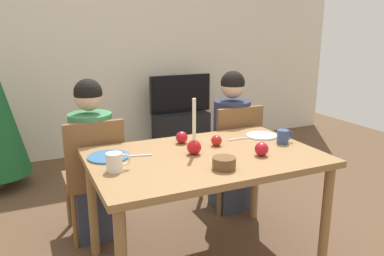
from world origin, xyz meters
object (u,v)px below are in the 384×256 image
at_px(mug_right, 283,137).
at_px(apple_by_right_mug, 182,137).
at_px(plate_left, 108,157).
at_px(candle_centerpiece, 194,143).
at_px(apple_near_candle, 216,141).
at_px(chair_left, 94,172).
at_px(apple_by_left_plate, 262,149).
at_px(tv, 181,94).
at_px(dining_table, 205,167).
at_px(tv_stand, 181,130).
at_px(person_right_child, 231,143).
at_px(person_left_child, 93,163).
at_px(bowl_walnuts, 224,163).
at_px(plate_right, 261,136).
at_px(mug_left, 115,162).
at_px(chair_right, 233,151).

relative_size(mug_right, apple_by_right_mug, 1.51).
bearing_deg(mug_right, plate_left, 170.32).
xyz_separation_m(candle_centerpiece, apple_near_candle, (0.21, 0.10, -0.03)).
relative_size(chair_left, apple_by_left_plate, 10.66).
relative_size(tv, apple_by_right_mug, 9.74).
distance_m(dining_table, tv_stand, 2.47).
bearing_deg(plate_left, apple_near_candle, -4.72).
height_order(candle_centerpiece, mug_right, candle_centerpiece).
bearing_deg(person_right_child, candle_centerpiece, -135.60).
bearing_deg(apple_near_candle, person_right_child, 51.04).
bearing_deg(person_left_child, chair_left, -90.00).
distance_m(tv, bowl_walnuts, 2.68).
bearing_deg(candle_centerpiece, chair_left, 131.97).
distance_m(plate_left, plate_right, 1.10).
relative_size(tv_stand, apple_near_candle, 8.88).
height_order(dining_table, apple_by_left_plate, apple_by_left_plate).
bearing_deg(plate_left, dining_table, -18.60).
relative_size(plate_left, mug_right, 2.03).
xyz_separation_m(chair_left, tv, (1.38, 1.69, 0.20)).
xyz_separation_m(tv_stand, mug_left, (-1.37, -2.34, 0.56)).
xyz_separation_m(tv, apple_by_right_mug, (-0.84, -2.02, 0.08)).
bearing_deg(chair_right, mug_right, -88.00).
distance_m(mug_right, apple_near_candle, 0.46).
xyz_separation_m(tv, plate_left, (-1.35, -2.11, 0.05)).
bearing_deg(chair_left, person_left_child, 90.00).
bearing_deg(mug_right, chair_left, 152.04).
distance_m(person_left_child, bowl_walnuts, 1.08).
height_order(mug_right, apple_by_left_plate, mug_right).
height_order(plate_left, mug_left, mug_left).
bearing_deg(tv_stand, apple_by_left_plate, -101.43).
height_order(chair_right, plate_left, chair_right).
relative_size(dining_table, bowl_walnuts, 10.68).
bearing_deg(mug_left, chair_left, 90.77).
distance_m(person_left_child, tv_stand, 2.18).
distance_m(person_left_child, mug_right, 1.34).
height_order(plate_right, apple_by_right_mug, apple_by_right_mug).
relative_size(apple_near_candle, apple_by_left_plate, 0.85).
bearing_deg(chair_right, chair_left, 180.00).
relative_size(dining_table, mug_left, 10.36).
bearing_deg(person_left_child, tv, 50.38).
xyz_separation_m(plate_right, bowl_walnuts, (-0.55, -0.45, 0.03)).
bearing_deg(apple_by_left_plate, mug_right, 28.84).
bearing_deg(bowl_walnuts, mug_right, 22.99).
height_order(mug_right, apple_by_right_mug, mug_right).
distance_m(person_right_child, bowl_walnuts, 1.09).
bearing_deg(person_right_child, tv, 81.79).
relative_size(chair_right, apple_near_candle, 12.49).
relative_size(candle_centerpiece, apple_near_candle, 4.84).
xyz_separation_m(chair_right, mug_left, (-1.13, -0.65, 0.29)).
relative_size(tv, apple_near_candle, 10.96).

